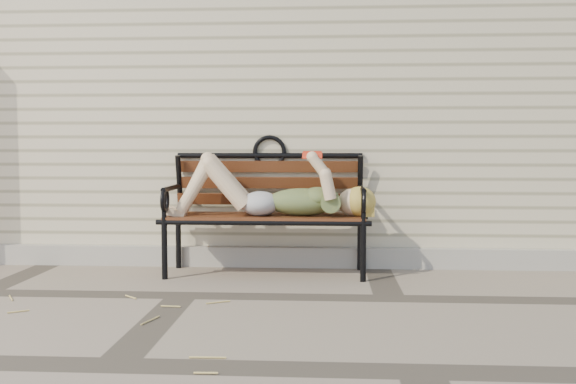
{
  "coord_description": "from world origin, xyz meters",
  "views": [
    {
      "loc": [
        0.87,
        -3.79,
        0.9
      ],
      "look_at": [
        0.61,
        0.59,
        0.59
      ],
      "focal_mm": 40.0,
      "sensor_mm": 36.0,
      "label": 1
    }
  ],
  "objects": [
    {
      "name": "ground",
      "position": [
        0.0,
        0.0,
        0.0
      ],
      "size": [
        80.0,
        80.0,
        0.0
      ],
      "primitive_type": "plane",
      "color": "#796C5D",
      "rests_on": "ground"
    },
    {
      "name": "garden_bench",
      "position": [
        0.44,
        0.77,
        0.55
      ],
      "size": [
        1.53,
        0.61,
        0.99
      ],
      "color": "black",
      "rests_on": "ground"
    },
    {
      "name": "house_wall",
      "position": [
        0.0,
        3.0,
        1.5
      ],
      "size": [
        8.0,
        4.0,
        3.0
      ],
      "primitive_type": "cube",
      "color": "beige",
      "rests_on": "ground"
    },
    {
      "name": "foundation_strip",
      "position": [
        0.0,
        0.97,
        0.07
      ],
      "size": [
        8.0,
        0.1,
        0.15
      ],
      "primitive_type": "cube",
      "color": "#9E978E",
      "rests_on": "ground"
    },
    {
      "name": "reading_woman",
      "position": [
        0.46,
        0.65,
        0.59
      ],
      "size": [
        1.44,
        0.33,
        0.45
      ],
      "color": "#092E40",
      "rests_on": "ground"
    }
  ]
}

